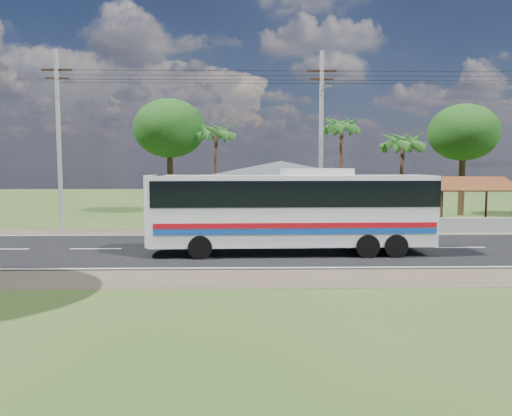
{
  "coord_description": "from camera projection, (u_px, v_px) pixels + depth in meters",
  "views": [
    {
      "loc": [
        -1.69,
        -24.28,
        4.14
      ],
      "look_at": [
        -1.13,
        1.0,
        1.92
      ],
      "focal_mm": 35.0,
      "sensor_mm": 36.0,
      "label": 1
    }
  ],
  "objects": [
    {
      "name": "tree_behind_shed",
      "position": [
        463.0,
        133.0,
        40.29
      ],
      "size": [
        5.6,
        5.6,
        9.02
      ],
      "color": "#47301E",
      "rests_on": "ground"
    },
    {
      "name": "motorcycle",
      "position": [
        424.0,
        222.0,
        32.3
      ],
      "size": [
        1.66,
        0.59,
        0.87
      ],
      "primitive_type": "imported",
      "rotation": [
        0.0,
        0.0,
        1.58
      ],
      "color": "black",
      "rests_on": "ground"
    },
    {
      "name": "utility_poles",
      "position": [
        316.0,
        138.0,
        30.6
      ],
      "size": [
        32.8,
        2.22,
        11.0
      ],
      "color": "#9E9E99",
      "rests_on": "ground"
    },
    {
      "name": "palm_far",
      "position": [
        216.0,
        133.0,
        39.85
      ],
      "size": [
        2.8,
        2.8,
        7.7
      ],
      "color": "#47301E",
      "rests_on": "ground"
    },
    {
      "name": "palm_mid",
      "position": [
        342.0,
        126.0,
        39.53
      ],
      "size": [
        2.8,
        2.8,
        8.2
      ],
      "color": "#47301E",
      "rests_on": "ground"
    },
    {
      "name": "road",
      "position": [
        279.0,
        248.0,
        24.58
      ],
      "size": [
        120.0,
        16.0,
        0.03
      ],
      "color": "black",
      "rests_on": "ground"
    },
    {
      "name": "palm_near",
      "position": [
        403.0,
        142.0,
        35.25
      ],
      "size": [
        2.8,
        2.8,
        6.7
      ],
      "color": "#47301E",
      "rests_on": "ground"
    },
    {
      "name": "waiting_shed",
      "position": [
        466.0,
        186.0,
        33.1
      ],
      "size": [
        5.2,
        4.48,
        3.35
      ],
      "color": "#341F13",
      "rests_on": "ground"
    },
    {
      "name": "coach_bus",
      "position": [
        293.0,
        205.0,
        22.99
      ],
      "size": [
        12.81,
        3.02,
        3.96
      ],
      "rotation": [
        0.0,
        0.0,
        0.02
      ],
      "color": "silver",
      "rests_on": "ground"
    },
    {
      "name": "ground",
      "position": [
        279.0,
        249.0,
        24.58
      ],
      "size": [
        120.0,
        120.0,
        0.0
      ],
      "primitive_type": "plane",
      "color": "#294719",
      "rests_on": "ground"
    },
    {
      "name": "tree_behind_house",
      "position": [
        169.0,
        129.0,
        41.71
      ],
      "size": [
        6.0,
        6.0,
        9.61
      ],
      "color": "#47301E",
      "rests_on": "ground"
    },
    {
      "name": "house",
      "position": [
        281.0,
        184.0,
        37.32
      ],
      "size": [
        12.4,
        10.0,
        5.0
      ],
      "color": "tan",
      "rests_on": "ground"
    },
    {
      "name": "concrete_barrier",
      "position": [
        469.0,
        225.0,
        30.39
      ],
      "size": [
        7.0,
        0.3,
        0.9
      ],
      "primitive_type": "cube",
      "color": "#9E9E99",
      "rests_on": "ground"
    }
  ]
}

